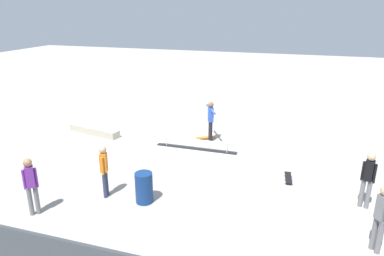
{
  "coord_description": "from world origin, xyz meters",
  "views": [
    {
      "loc": [
        -4.1,
        11.67,
        5.11
      ],
      "look_at": [
        -0.46,
        0.3,
        1.0
      ],
      "focal_mm": 33.21,
      "sensor_mm": 36.0,
      "label": 1
    }
  ],
  "objects_px": {
    "grind_rail": "(196,145)",
    "skateboard_main": "(206,137)",
    "trash_bin": "(144,188)",
    "bystander_grey_shirt": "(381,215)",
    "loose_skateboard_black": "(288,178)",
    "bystander_purple_shirt": "(31,183)",
    "skater_main": "(211,119)",
    "skate_ledge": "(94,131)",
    "bystander_black_shirt": "(368,177)",
    "bystander_orange_shirt": "(104,168)"
  },
  "relations": [
    {
      "from": "bystander_black_shirt",
      "to": "bystander_orange_shirt",
      "type": "bearing_deg",
      "value": -148.4
    },
    {
      "from": "grind_rail",
      "to": "skateboard_main",
      "type": "distance_m",
      "value": 1.12
    },
    {
      "from": "bystander_purple_shirt",
      "to": "skater_main",
      "type": "bearing_deg",
      "value": -156.25
    },
    {
      "from": "skate_ledge",
      "to": "bystander_grey_shirt",
      "type": "xyz_separation_m",
      "value": [
        -10.04,
        4.7,
        0.76
      ]
    },
    {
      "from": "grind_rail",
      "to": "skate_ledge",
      "type": "xyz_separation_m",
      "value": [
        4.56,
        -0.27,
        -0.02
      ]
    },
    {
      "from": "bystander_purple_shirt",
      "to": "skateboard_main",
      "type": "bearing_deg",
      "value": -154.22
    },
    {
      "from": "loose_skateboard_black",
      "to": "bystander_purple_shirt",
      "type": "bearing_deg",
      "value": 116.81
    },
    {
      "from": "skateboard_main",
      "to": "bystander_orange_shirt",
      "type": "distance_m",
      "value": 5.5
    },
    {
      "from": "bystander_black_shirt",
      "to": "bystander_grey_shirt",
      "type": "relative_size",
      "value": 0.99
    },
    {
      "from": "grind_rail",
      "to": "trash_bin",
      "type": "height_order",
      "value": "trash_bin"
    },
    {
      "from": "loose_skateboard_black",
      "to": "trash_bin",
      "type": "xyz_separation_m",
      "value": [
        3.69,
        2.55,
        0.36
      ]
    },
    {
      "from": "trash_bin",
      "to": "bystander_purple_shirt",
      "type": "bearing_deg",
      "value": 30.29
    },
    {
      "from": "loose_skateboard_black",
      "to": "bystander_orange_shirt",
      "type": "bearing_deg",
      "value": 111.95
    },
    {
      "from": "skater_main",
      "to": "bystander_grey_shirt",
      "type": "xyz_separation_m",
      "value": [
        -5.19,
        5.42,
        -0.03
      ]
    },
    {
      "from": "bystander_grey_shirt",
      "to": "loose_skateboard_black",
      "type": "height_order",
      "value": "bystander_grey_shirt"
    },
    {
      "from": "grind_rail",
      "to": "bystander_grey_shirt",
      "type": "bearing_deg",
      "value": 141.02
    },
    {
      "from": "skate_ledge",
      "to": "bystander_black_shirt",
      "type": "relative_size",
      "value": 1.53
    },
    {
      "from": "trash_bin",
      "to": "bystander_grey_shirt",
      "type": "bearing_deg",
      "value": 176.5
    },
    {
      "from": "skater_main",
      "to": "skateboard_main",
      "type": "relative_size",
      "value": 2.03
    },
    {
      "from": "skater_main",
      "to": "bystander_orange_shirt",
      "type": "distance_m",
      "value": 5.39
    },
    {
      "from": "loose_skateboard_black",
      "to": "bystander_grey_shirt",
      "type": "bearing_deg",
      "value": -151.42
    },
    {
      "from": "bystander_purple_shirt",
      "to": "trash_bin",
      "type": "bearing_deg",
      "value": 168.45
    },
    {
      "from": "skater_main",
      "to": "trash_bin",
      "type": "bearing_deg",
      "value": 145.77
    },
    {
      "from": "skater_main",
      "to": "loose_skateboard_black",
      "type": "bearing_deg",
      "value": -156.86
    },
    {
      "from": "bystander_black_shirt",
      "to": "bystander_grey_shirt",
      "type": "height_order",
      "value": "bystander_grey_shirt"
    },
    {
      "from": "bystander_grey_shirt",
      "to": "loose_skateboard_black",
      "type": "relative_size",
      "value": 1.95
    },
    {
      "from": "skateboard_main",
      "to": "loose_skateboard_black",
      "type": "distance_m",
      "value": 4.31
    },
    {
      "from": "bystander_black_shirt",
      "to": "bystander_orange_shirt",
      "type": "relative_size",
      "value": 1.03
    },
    {
      "from": "skater_main",
      "to": "loose_skateboard_black",
      "type": "xyz_separation_m",
      "value": [
        -3.18,
        2.52,
        -0.86
      ]
    },
    {
      "from": "skater_main",
      "to": "bystander_purple_shirt",
      "type": "bearing_deg",
      "value": 127.14
    },
    {
      "from": "loose_skateboard_black",
      "to": "trash_bin",
      "type": "relative_size",
      "value": 0.94
    },
    {
      "from": "trash_bin",
      "to": "bystander_black_shirt",
      "type": "bearing_deg",
      "value": -164.87
    },
    {
      "from": "skateboard_main",
      "to": "grind_rail",
      "type": "bearing_deg",
      "value": 56.19
    },
    {
      "from": "bystander_orange_shirt",
      "to": "bystander_purple_shirt",
      "type": "distance_m",
      "value": 1.87
    },
    {
      "from": "skate_ledge",
      "to": "bystander_orange_shirt",
      "type": "relative_size",
      "value": 1.58
    },
    {
      "from": "bystander_grey_shirt",
      "to": "trash_bin",
      "type": "xyz_separation_m",
      "value": [
        5.7,
        -0.35,
        -0.47
      ]
    },
    {
      "from": "grind_rail",
      "to": "skater_main",
      "type": "bearing_deg",
      "value": -106.28
    },
    {
      "from": "loose_skateboard_black",
      "to": "bystander_black_shirt",
      "type": "bearing_deg",
      "value": -122.89
    },
    {
      "from": "grind_rail",
      "to": "skate_ledge",
      "type": "relative_size",
      "value": 1.3
    },
    {
      "from": "bystander_black_shirt",
      "to": "bystander_grey_shirt",
      "type": "xyz_separation_m",
      "value": [
        -0.0,
        1.89,
        0.01
      ]
    },
    {
      "from": "skateboard_main",
      "to": "loose_skateboard_black",
      "type": "bearing_deg",
      "value": 111.74
    },
    {
      "from": "bystander_orange_shirt",
      "to": "skateboard_main",
      "type": "bearing_deg",
      "value": -31.61
    },
    {
      "from": "skateboard_main",
      "to": "trash_bin",
      "type": "xyz_separation_m",
      "value": [
        0.29,
        5.2,
        0.36
      ]
    },
    {
      "from": "bystander_black_shirt",
      "to": "grind_rail",
      "type": "bearing_deg",
      "value": 173.71
    },
    {
      "from": "grind_rail",
      "to": "bystander_orange_shirt",
      "type": "bearing_deg",
      "value": 71.33
    },
    {
      "from": "trash_bin",
      "to": "grind_rail",
      "type": "bearing_deg",
      "value": -93.15
    },
    {
      "from": "skateboard_main",
      "to": "bystander_grey_shirt",
      "type": "xyz_separation_m",
      "value": [
        -5.41,
        5.55,
        0.83
      ]
    },
    {
      "from": "bystander_orange_shirt",
      "to": "trash_bin",
      "type": "height_order",
      "value": "bystander_orange_shirt"
    },
    {
      "from": "skater_main",
      "to": "skateboard_main",
      "type": "distance_m",
      "value": 0.9
    },
    {
      "from": "skate_ledge",
      "to": "bystander_grey_shirt",
      "type": "relative_size",
      "value": 1.51
    }
  ]
}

